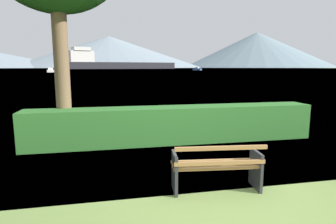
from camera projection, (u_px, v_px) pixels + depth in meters
The scene contains 8 objects.
ground_plane at pixel (215, 189), 5.00m from camera, with size 1400.00×1400.00×0.00m, color olive.
water_surface at pixel (110, 69), 304.68m from camera, with size 620.00×620.00×0.00m, color #7A99A8.
park_bench at pixel (217, 167), 4.88m from camera, with size 1.57×0.73×0.87m.
hedge_row at pixel (174, 125), 8.04m from camera, with size 8.10×0.83×1.01m, color #2D6B28.
cargo_ship_large at pixel (111, 63), 270.01m from camera, with size 113.33×48.24×19.29m.
fishing_boat_near at pixel (197, 69), 163.94m from camera, with size 4.61×5.53×1.92m.
sailboat_mid at pixel (51, 71), 107.97m from camera, with size 3.29×7.27×1.70m.
distant_hills at pixel (121, 52), 577.40m from camera, with size 961.60×425.96×76.69m.
Camera 1 is at (-1.77, -4.46, 2.13)m, focal length 30.34 mm.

